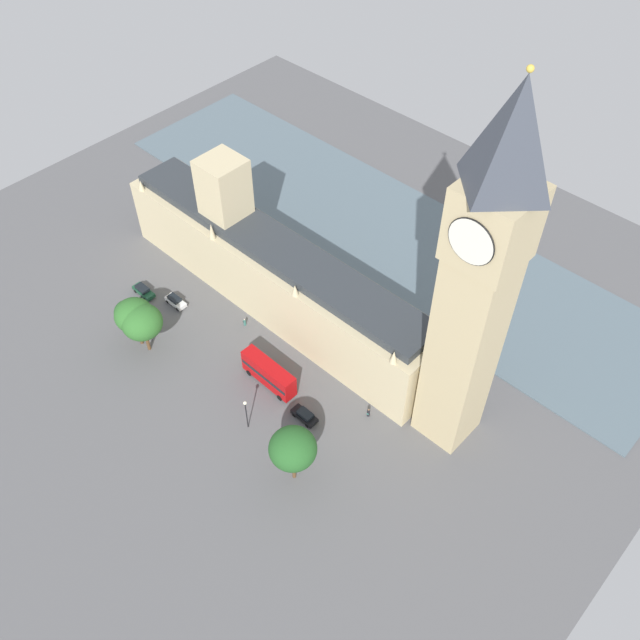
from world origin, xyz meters
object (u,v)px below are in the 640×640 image
at_px(double_decker_bus_corner, 269,373).
at_px(pedestrian_under_trees, 369,413).
at_px(plane_tree_by_river_gate, 128,312).
at_px(street_lamp_slot_10, 246,410).
at_px(plane_tree_midblock, 142,322).
at_px(car_white_opposite_hall, 175,301).
at_px(plane_tree_leading, 293,449).
at_px(car_dark_green_trailing, 143,291).
at_px(plane_tree_kerbside, 134,315).
at_px(clock_tower, 478,285).
at_px(parliament_building, 271,269).
at_px(car_black_near_tower, 305,415).
at_px(pedestrian_far_end, 245,322).

xyz_separation_m(double_decker_bus_corner, pedestrian_under_trees, (-6.24, 16.13, -1.87)).
distance_m(plane_tree_by_river_gate, street_lamp_slot_10, 28.34).
bearing_deg(double_decker_bus_corner, plane_tree_midblock, 114.59).
distance_m(car_white_opposite_hall, plane_tree_leading, 42.48).
bearing_deg(double_decker_bus_corner, car_dark_green_trailing, 93.53).
xyz_separation_m(car_white_opposite_hall, plane_tree_by_river_gate, (9.82, 0.92, 5.31)).
bearing_deg(plane_tree_by_river_gate, plane_tree_kerbside, 87.56).
distance_m(clock_tower, street_lamp_slot_10, 40.66).
bearing_deg(plane_tree_kerbside, parliament_building, 158.03).
height_order(plane_tree_midblock, street_lamp_slot_10, plane_tree_midblock).
xyz_separation_m(car_dark_green_trailing, street_lamp_slot_10, (6.68, 35.59, 3.71)).
distance_m(car_black_near_tower, plane_tree_midblock, 31.22).
distance_m(pedestrian_far_end, street_lamp_slot_10, 21.98).
bearing_deg(plane_tree_leading, car_white_opposite_hall, -104.26).
relative_size(parliament_building, pedestrian_far_end, 43.54).
distance_m(car_dark_green_trailing, pedestrian_under_trees, 48.63).
relative_size(parliament_building, pedestrian_under_trees, 38.99).
bearing_deg(car_black_near_tower, plane_tree_kerbside, 104.55).
height_order(clock_tower, car_black_near_tower, clock_tower).
xyz_separation_m(car_dark_green_trailing, pedestrian_under_trees, (-7.84, 48.00, -0.12)).
bearing_deg(pedestrian_far_end, parliament_building, -3.60).
height_order(pedestrian_under_trees, plane_tree_leading, plane_tree_leading).
xyz_separation_m(pedestrian_far_end, plane_tree_by_river_gate, (15.03, -12.04, 5.51)).
distance_m(parliament_building, car_black_near_tower, 27.74).
bearing_deg(street_lamp_slot_10, car_black_near_tower, 142.89).
bearing_deg(pedestrian_under_trees, plane_tree_kerbside, 9.77).
xyz_separation_m(parliament_building, street_lamp_slot_10, (22.04, 16.96, -3.15)).
relative_size(parliament_building, car_white_opposite_hall, 15.22).
distance_m(pedestrian_under_trees, plane_tree_midblock, 40.11).
distance_m(car_dark_green_trailing, car_white_opposite_hall, 6.81).
xyz_separation_m(car_black_near_tower, pedestrian_far_end, (-7.10, -21.67, -0.20)).
xyz_separation_m(plane_tree_by_river_gate, plane_tree_kerbside, (0.09, 2.09, 0.89)).
distance_m(car_white_opposite_hall, pedestrian_far_end, 13.97).
height_order(car_dark_green_trailing, plane_tree_kerbside, plane_tree_kerbside).
distance_m(car_white_opposite_hall, plane_tree_kerbside, 12.07).
bearing_deg(double_decker_bus_corner, plane_tree_leading, -121.53).
distance_m(pedestrian_under_trees, plane_tree_by_river_gate, 43.81).
xyz_separation_m(plane_tree_leading, street_lamp_slot_10, (-1.27, -11.44, -3.07)).
xyz_separation_m(car_dark_green_trailing, plane_tree_by_river_gate, (7.44, 7.30, 5.30)).
relative_size(pedestrian_far_end, street_lamp_slot_10, 0.23).
height_order(plane_tree_by_river_gate, plane_tree_midblock, plane_tree_midblock).
bearing_deg(plane_tree_by_river_gate, pedestrian_far_end, 141.30).
distance_m(clock_tower, pedestrian_far_end, 49.54).
bearing_deg(car_white_opposite_hall, pedestrian_far_end, 111.11).
distance_m(plane_tree_kerbside, plane_tree_midblock, 2.05).
xyz_separation_m(pedestrian_far_end, plane_tree_midblock, (15.07, -7.92, 6.15)).
bearing_deg(clock_tower, car_dark_green_trailing, -75.68).
height_order(car_black_near_tower, plane_tree_leading, plane_tree_leading).
bearing_deg(car_white_opposite_hall, car_dark_green_trailing, -70.30).
distance_m(car_dark_green_trailing, plane_tree_kerbside, 13.54).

